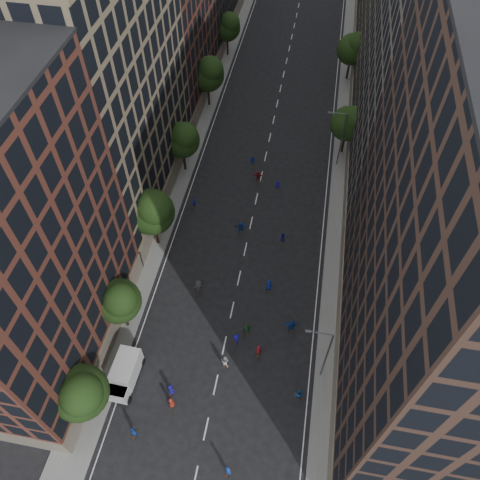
% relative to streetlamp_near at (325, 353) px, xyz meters
% --- Properties ---
extents(ground, '(240.00, 240.00, 0.00)m').
position_rel_streetlamp_near_xyz_m(ground, '(-10.37, 28.00, -5.17)').
color(ground, black).
rests_on(ground, ground).
extents(sidewalk_left, '(4.00, 105.00, 0.15)m').
position_rel_streetlamp_near_xyz_m(sidewalk_left, '(-22.37, 35.50, -5.09)').
color(sidewalk_left, slate).
rests_on(sidewalk_left, ground).
extents(sidewalk_right, '(4.00, 105.00, 0.15)m').
position_rel_streetlamp_near_xyz_m(sidewalk_right, '(1.63, 35.50, -5.09)').
color(sidewalk_right, slate).
rests_on(sidewalk_right, ground).
extents(bldg_left_b, '(14.00, 26.00, 34.00)m').
position_rel_streetlamp_near_xyz_m(bldg_left_b, '(-29.37, 23.00, 11.83)').
color(bldg_left_b, '#7F6D53').
rests_on(bldg_left_b, ground).
extents(bldg_left_c, '(14.00, 20.00, 28.00)m').
position_rel_streetlamp_near_xyz_m(bldg_left_c, '(-29.37, 46.00, 8.83)').
color(bldg_left_c, '#5B2D22').
rests_on(bldg_left_c, ground).
extents(bldg_right_a, '(14.00, 30.00, 36.00)m').
position_rel_streetlamp_near_xyz_m(bldg_right_a, '(8.63, 3.00, 12.83)').
color(bldg_right_a, '#422C23').
rests_on(bldg_right_a, ground).
extents(bldg_right_b, '(14.00, 28.00, 33.00)m').
position_rel_streetlamp_near_xyz_m(bldg_right_b, '(8.63, 32.00, 11.33)').
color(bldg_right_b, '#5D564D').
rests_on(bldg_right_b, ground).
extents(tree_left_0, '(5.20, 5.20, 8.83)m').
position_rel_streetlamp_near_xyz_m(tree_left_0, '(-21.38, -8.15, 0.79)').
color(tree_left_0, black).
rests_on(tree_left_0, ground).
extents(tree_left_1, '(4.80, 4.80, 8.21)m').
position_rel_streetlamp_near_xyz_m(tree_left_1, '(-21.39, 1.86, 0.38)').
color(tree_left_1, black).
rests_on(tree_left_1, ground).
extents(tree_left_2, '(5.60, 5.60, 9.45)m').
position_rel_streetlamp_near_xyz_m(tree_left_2, '(-21.36, 13.83, 1.19)').
color(tree_left_2, black).
rests_on(tree_left_2, ground).
extents(tree_left_3, '(5.00, 5.00, 8.58)m').
position_rel_streetlamp_near_xyz_m(tree_left_3, '(-21.38, 27.85, 0.65)').
color(tree_left_3, black).
rests_on(tree_left_3, ground).
extents(tree_left_4, '(5.40, 5.40, 9.08)m').
position_rel_streetlamp_near_xyz_m(tree_left_4, '(-21.37, 43.84, 0.93)').
color(tree_left_4, black).
rests_on(tree_left_4, ground).
extents(tree_left_5, '(4.80, 4.80, 8.33)m').
position_rel_streetlamp_near_xyz_m(tree_left_5, '(-21.39, 59.86, 0.51)').
color(tree_left_5, black).
rests_on(tree_left_5, ground).
extents(tree_right_a, '(5.00, 5.00, 8.39)m').
position_rel_streetlamp_near_xyz_m(tree_right_a, '(1.02, 35.85, 0.46)').
color(tree_right_a, black).
rests_on(tree_right_a, ground).
extents(tree_right_b, '(5.20, 5.20, 8.83)m').
position_rel_streetlamp_near_xyz_m(tree_right_b, '(1.02, 55.85, 0.79)').
color(tree_right_b, black).
rests_on(tree_right_b, ground).
extents(streetlamp_near, '(2.64, 0.22, 9.06)m').
position_rel_streetlamp_near_xyz_m(streetlamp_near, '(0.00, 0.00, 0.00)').
color(streetlamp_near, '#595B60').
rests_on(streetlamp_near, ground).
extents(streetlamp_far, '(2.64, 0.22, 9.06)m').
position_rel_streetlamp_near_xyz_m(streetlamp_far, '(0.00, 33.00, 0.00)').
color(streetlamp_far, '#595B60').
rests_on(streetlamp_far, ground).
extents(cargo_van, '(2.55, 5.19, 2.73)m').
position_rel_streetlamp_near_xyz_m(cargo_van, '(-19.59, -4.07, -3.73)').
color(cargo_van, white).
rests_on(cargo_van, ground).
extents(skater_0, '(0.92, 0.75, 1.63)m').
position_rel_streetlamp_near_xyz_m(skater_0, '(-14.63, -4.61, -4.35)').
color(skater_0, '#161295').
rests_on(skater_0, ground).
extents(skater_1, '(0.82, 0.70, 1.91)m').
position_rel_streetlamp_near_xyz_m(skater_1, '(-7.44, -11.00, -4.21)').
color(skater_1, '#153DAD').
rests_on(skater_1, ground).
extents(skater_2, '(0.95, 0.82, 1.68)m').
position_rel_streetlamp_near_xyz_m(skater_2, '(-1.87, -2.76, -4.33)').
color(skater_2, '#1556B2').
rests_on(skater_2, ground).
extents(skater_3, '(1.15, 0.93, 1.56)m').
position_rel_streetlamp_near_xyz_m(skater_3, '(-9.10, 2.06, -4.39)').
color(skater_3, '#15139C').
rests_on(skater_3, ground).
extents(skater_4, '(1.12, 0.75, 1.77)m').
position_rel_streetlamp_near_xyz_m(skater_4, '(-16.97, -9.29, -4.28)').
color(skater_4, '#164CB6').
rests_on(skater_4, ground).
extents(skater_5, '(1.78, 0.92, 1.83)m').
position_rel_streetlamp_near_xyz_m(skater_5, '(-3.43, 4.70, -4.25)').
color(skater_5, '#1339A1').
rests_on(skater_5, ground).
extents(skater_6, '(0.89, 0.73, 1.58)m').
position_rel_streetlamp_near_xyz_m(skater_6, '(-14.22, -5.88, -4.38)').
color(skater_6, '#A8291C').
rests_on(skater_6, ground).
extents(skater_7, '(0.72, 0.50, 1.88)m').
position_rel_streetlamp_near_xyz_m(skater_7, '(-6.55, 1.15, -4.23)').
color(skater_7, maroon).
rests_on(skater_7, ground).
extents(skater_8, '(1.00, 0.85, 1.79)m').
position_rel_streetlamp_near_xyz_m(skater_8, '(-9.82, -0.70, -4.27)').
color(skater_8, silver).
rests_on(skater_8, ground).
extents(skater_9, '(1.37, 1.06, 1.87)m').
position_rel_streetlamp_near_xyz_m(skater_9, '(-14.71, 7.88, -4.23)').
color(skater_9, '#3C3B40').
rests_on(skater_9, ground).
extents(skater_10, '(1.06, 0.58, 1.72)m').
position_rel_streetlamp_near_xyz_m(skater_10, '(-8.22, 3.44, -4.31)').
color(skater_10, '#206B2B').
rests_on(skater_10, ground).
extents(skater_11, '(1.68, 0.86, 1.73)m').
position_rel_streetlamp_near_xyz_m(skater_11, '(-11.44, 17.74, -4.30)').
color(skater_11, '#123D96').
rests_on(skater_11, ground).
extents(skater_12, '(0.83, 0.57, 1.64)m').
position_rel_streetlamp_near_xyz_m(skater_12, '(-6.62, 9.62, -4.35)').
color(skater_12, navy).
rests_on(skater_12, ground).
extents(skater_13, '(0.64, 0.54, 1.49)m').
position_rel_streetlamp_near_xyz_m(skater_13, '(-18.49, 20.99, -4.42)').
color(skater_13, '#131CA0').
rests_on(skater_13, ground).
extents(skater_14, '(0.79, 0.64, 1.53)m').
position_rel_streetlamp_near_xyz_m(skater_14, '(-5.92, 17.09, -4.40)').
color(skater_14, '#11168E').
rests_on(skater_14, ground).
extents(skater_15, '(1.01, 0.62, 1.52)m').
position_rel_streetlamp_near_xyz_m(skater_15, '(-7.73, 26.25, -4.41)').
color(skater_15, '#171293').
rests_on(skater_15, ground).
extents(skater_16, '(1.09, 0.48, 1.83)m').
position_rel_streetlamp_near_xyz_m(skater_16, '(-11.98, 30.44, -4.25)').
color(skater_16, '#143DA6').
rests_on(skater_16, ground).
extents(skater_17, '(1.60, 0.56, 1.71)m').
position_rel_streetlamp_near_xyz_m(skater_17, '(-10.66, 27.57, -4.31)').
color(skater_17, maroon).
rests_on(skater_17, ground).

